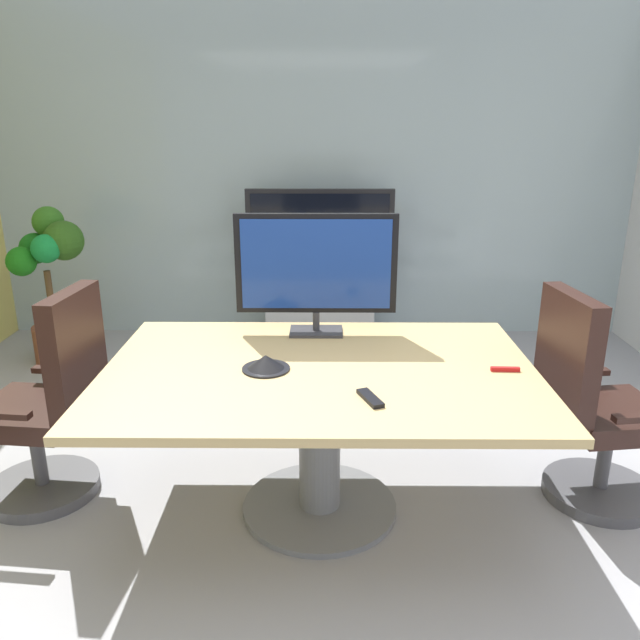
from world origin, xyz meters
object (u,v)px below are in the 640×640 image
Objects in this scene: office_chair_right at (592,417)px; conference_phone at (266,363)px; remote_control at (370,398)px; wall_display_unit at (320,293)px; tv_monitor at (316,267)px; conference_table at (320,402)px; potted_plant at (51,277)px; office_chair_left at (50,414)px.

conference_phone is (-1.59, -0.13, 0.33)m from office_chair_right.
office_chair_right is 1.26m from remote_control.
office_chair_right is 2.68m from wall_display_unit.
tv_monitor is 0.64× the size of wall_display_unit.
conference_phone is at bearing -174.74° from conference_table.
remote_control is at bearing -45.24° from potted_plant.
potted_plant is 7.14× the size of remote_control.
conference_phone is at bearing -47.27° from potted_plant.
remote_control is (0.23, -0.84, -0.35)m from tv_monitor.
tv_monitor is (-0.02, 0.50, 0.53)m from conference_table.
conference_phone is (-0.25, -0.02, 0.20)m from conference_table.
potted_plant is (-2.05, 1.46, -0.42)m from tv_monitor.
conference_table is at bearing 5.26° from conference_phone.
tv_monitor is at bearing 84.40° from remote_control.
potted_plant reaches higher than office_chair_right.
tv_monitor reaches higher than office_chair_left.
wall_display_unit is (-0.02, 2.42, -0.14)m from conference_table.
wall_display_unit is 2.47m from conference_phone.
office_chair_right is at bearing 95.36° from office_chair_left.
wall_display_unit is at bearing 73.70° from remote_control.
office_chair_left is at bearing 172.52° from conference_phone.
office_chair_right is at bearing -59.52° from wall_display_unit.
tv_monitor is 2.55m from potted_plant.
office_chair_right is 4.95× the size of conference_phone.
remote_control is at bearing -85.29° from wall_display_unit.
tv_monitor reaches higher than potted_plant.
remote_control is (1.55, -0.47, 0.31)m from office_chair_left.
conference_table is at bearing 100.26° from remote_control.
potted_plant is at bearing -167.45° from wall_display_unit.
wall_display_unit reaches higher than potted_plant.
conference_phone is at bearing 123.65° from remote_control.
conference_table is 1.52× the size of wall_display_unit.
wall_display_unit is (0.00, 1.92, -0.68)m from tv_monitor.
conference_phone is 1.29× the size of remote_control.
conference_phone is (-0.22, -0.52, -0.33)m from tv_monitor.
tv_monitor is at bearing 92.57° from conference_table.
remote_control is at bearing -35.34° from conference_phone.
office_chair_left is 1.65m from remote_control.
potted_plant is at bearing 132.73° from conference_phone.
potted_plant is at bearing -152.56° from office_chair_left.
remote_control is (0.21, -0.35, 0.18)m from conference_table.
office_chair_right is at bearing -28.44° from potted_plant.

